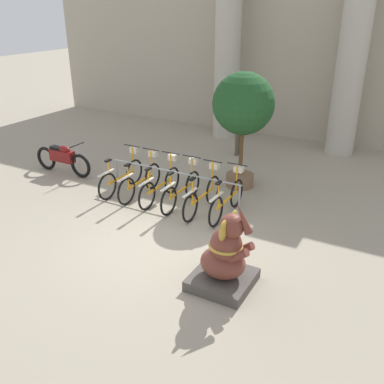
{
  "coord_description": "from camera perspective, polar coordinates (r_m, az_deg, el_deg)",
  "views": [
    {
      "loc": [
        4.15,
        -6.0,
        4.36
      ],
      "look_at": [
        0.49,
        0.64,
        1.0
      ],
      "focal_mm": 40.0,
      "sensor_mm": 36.0,
      "label": 1
    }
  ],
  "objects": [
    {
      "name": "bicycle_0",
      "position": [
        10.82,
        -9.29,
        2.16
      ],
      "size": [
        0.48,
        1.77,
        1.07
      ],
      "color": "black",
      "rests_on": "ground_plane"
    },
    {
      "name": "column_left",
      "position": [
        15.02,
        4.73,
        17.18
      ],
      "size": [
        1.07,
        1.07,
        5.16
      ],
      "color": "#BCB7A8",
      "rests_on": "ground_plane"
    },
    {
      "name": "bicycle_5",
      "position": [
        9.46,
        4.76,
        -0.87
      ],
      "size": [
        0.48,
        1.77,
        1.07
      ],
      "color": "black",
      "rests_on": "ground_plane"
    },
    {
      "name": "person_pedestrian",
      "position": [
        13.22,
        6.28,
        9.48
      ],
      "size": [
        0.24,
        0.47,
        1.81
      ],
      "color": "brown",
      "rests_on": "ground_plane"
    },
    {
      "name": "elephant_statue",
      "position": [
        7.11,
        4.42,
        -8.76
      ],
      "size": [
        0.99,
        0.99,
        1.58
      ],
      "color": "#4C4742",
      "rests_on": "ground_plane"
    },
    {
      "name": "bicycle_2",
      "position": [
        10.19,
        -4.17,
        1.02
      ],
      "size": [
        0.48,
        1.77,
        1.07
      ],
      "color": "black",
      "rests_on": "ground_plane"
    },
    {
      "name": "motorcycle",
      "position": [
        12.33,
        -16.85,
        4.36
      ],
      "size": [
        1.95,
        0.55,
        0.93
      ],
      "color": "black",
      "rests_on": "ground_plane"
    },
    {
      "name": "ground_plane",
      "position": [
        8.5,
        -5.03,
        -7.07
      ],
      "size": [
        60.0,
        60.0,
        0.0
      ],
      "primitive_type": "plane",
      "color": "#9E937F"
    },
    {
      "name": "bicycle_4",
      "position": [
        9.62,
        1.47,
        -0.34
      ],
      "size": [
        0.48,
        1.77,
        1.07
      ],
      "color": "black",
      "rests_on": "ground_plane"
    },
    {
      "name": "bike_rack",
      "position": [
        10.06,
        -2.5,
        1.91
      ],
      "size": [
        3.47,
        0.05,
        0.77
      ],
      "color": "gray",
      "rests_on": "ground_plane"
    },
    {
      "name": "potted_tree",
      "position": [
        10.57,
        6.85,
        11.13
      ],
      "size": [
        1.51,
        1.51,
        2.91
      ],
      "color": "brown",
      "rests_on": "ground_plane"
    },
    {
      "name": "bicycle_3",
      "position": [
        9.92,
        -1.35,
        0.42
      ],
      "size": [
        0.48,
        1.77,
        1.07
      ],
      "color": "black",
      "rests_on": "ground_plane"
    },
    {
      "name": "bicycle_1",
      "position": [
        10.49,
        -6.83,
        1.59
      ],
      "size": [
        0.48,
        1.77,
        1.07
      ],
      "color": "black",
      "rests_on": "ground_plane"
    },
    {
      "name": "building_facade",
      "position": [
        15.24,
        13.61,
        18.16
      ],
      "size": [
        20.0,
        0.2,
        6.0
      ],
      "color": "#B2A893",
      "rests_on": "ground_plane"
    },
    {
      "name": "column_right",
      "position": [
        13.88,
        20.39,
        15.29
      ],
      "size": [
        1.07,
        1.07,
        5.16
      ],
      "color": "#BCB7A8",
      "rests_on": "ground_plane"
    }
  ]
}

